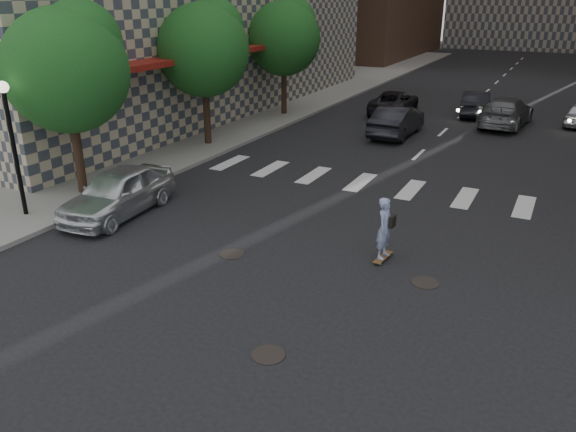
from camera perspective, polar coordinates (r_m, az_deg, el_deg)
name	(u,v)px	position (r m, az deg, el deg)	size (l,w,h in m)	color
ground	(274,289)	(14.16, -1.40, -7.38)	(160.00, 160.00, 0.00)	black
sidewalk_left	(223,105)	(37.63, -6.61, 11.17)	(13.00, 80.00, 0.15)	gray
lamppost	(11,130)	(19.55, -26.35, 7.82)	(0.36, 0.36, 4.28)	black
tree_a	(70,64)	(20.90, -21.30, 14.16)	(4.20, 4.20, 6.60)	#382619
tree_b	(206,46)	(26.93, -8.36, 16.75)	(4.20, 4.20, 6.60)	#382619
tree_c	(286,35)	(33.78, -0.24, 17.93)	(4.20, 4.20, 6.60)	#382619
manhole_a	(268,355)	(11.81, -2.01, -13.90)	(0.70, 0.70, 0.02)	black
manhole_b	(232,254)	(15.98, -5.71, -3.87)	(0.70, 0.70, 0.02)	black
manhole_c	(425,283)	(14.83, 13.76, -6.59)	(0.70, 0.70, 0.02)	black
skateboarder	(385,228)	(15.43, 9.83, -1.23)	(0.49, 0.93, 1.82)	brown
silver_sedan	(118,192)	(19.32, -16.90, 2.34)	(1.84, 4.59, 1.56)	silver
traffic_car_a	(397,121)	(29.71, 11.01, 9.48)	(1.65, 4.74, 1.56)	black
traffic_car_b	(506,112)	(33.59, 21.25, 9.82)	(2.20, 5.42, 1.57)	#595C61
traffic_car_c	(394,102)	(35.44, 10.73, 11.29)	(2.28, 4.94, 1.37)	black
traffic_car_e	(476,103)	(36.03, 18.53, 10.79)	(1.54, 4.41, 1.45)	black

